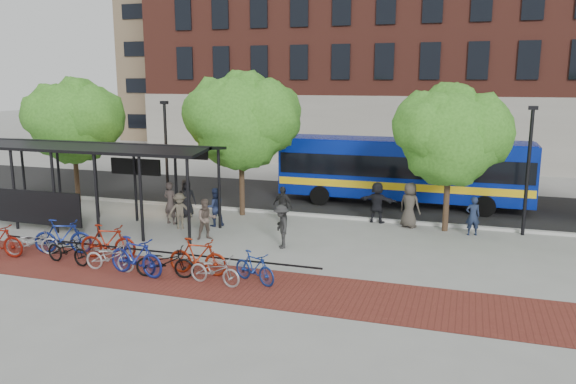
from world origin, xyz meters
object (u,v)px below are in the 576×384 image
(tree_b, at_px, (243,117))
(lamp_post_right, at_px, (528,167))
(tree_c, at_px, (453,132))
(bike_4, at_px, (68,250))
(bike_7, at_px, (136,256))
(pedestrian_0, at_px, (186,198))
(bike_9, at_px, (198,257))
(bus, at_px, (403,168))
(pedestrian_3, at_px, (180,211))
(bike_5, at_px, (108,242))
(pedestrian_9, at_px, (281,227))
(tree_a, at_px, (74,118))
(bike_2, at_px, (32,242))
(bike_3, at_px, (63,237))
(pedestrian_7, at_px, (473,216))
(bike_8, at_px, (165,262))
(pedestrian_1, at_px, (171,203))
(pedestrian_5, at_px, (377,202))
(pedestrian_4, at_px, (283,206))
(pedestrian_8, at_px, (206,219))
(bike_10, at_px, (215,270))
(pedestrian_2, at_px, (215,207))
(bike_11, at_px, (255,267))
(pedestrian_6, at_px, (410,205))
(bus_shelter, at_px, (92,156))
(lamp_post_left, at_px, (166,151))
(bike_6, at_px, (110,257))

(tree_b, bearing_deg, lamp_post_right, 1.20)
(tree_c, relative_size, bike_4, 3.21)
(bike_7, height_order, pedestrian_0, pedestrian_0)
(tree_c, relative_size, bike_9, 2.98)
(tree_b, xyz_separation_m, lamp_post_right, (11.90, 0.25, -1.71))
(bus, distance_m, pedestrian_3, 11.16)
(bus, relative_size, bike_5, 5.97)
(pedestrian_3, bearing_deg, pedestrian_9, -45.76)
(tree_a, distance_m, bike_2, 9.66)
(bike_3, xyz_separation_m, pedestrian_7, (13.90, 7.03, 0.16))
(bike_8, distance_m, pedestrian_1, 6.80)
(bike_4, relative_size, pedestrian_1, 1.00)
(bike_3, height_order, pedestrian_5, pedestrian_5)
(pedestrian_4, xyz_separation_m, pedestrian_8, (-2.11, -3.01, -0.03))
(pedestrian_9, bearing_deg, bike_10, -38.96)
(pedestrian_2, bearing_deg, bike_8, 60.33)
(pedestrian_5, bearing_deg, bike_11, 84.24)
(bike_9, height_order, pedestrian_6, pedestrian_6)
(tree_b, distance_m, pedestrian_4, 4.42)
(bus_shelter, height_order, tree_b, tree_b)
(bike_8, bearing_deg, pedestrian_8, -2.65)
(bike_11, bearing_deg, pedestrian_6, -0.75)
(bike_7, xyz_separation_m, pedestrian_1, (-2.21, 6.12, 0.29))
(lamp_post_right, height_order, pedestrian_8, lamp_post_right)
(pedestrian_3, bearing_deg, pedestrian_5, -6.25)
(bus_shelter, relative_size, pedestrian_0, 6.19)
(pedestrian_0, bearing_deg, tree_c, -30.11)
(pedestrian_0, bearing_deg, bike_2, -146.38)
(bike_11, bearing_deg, pedestrian_7, -15.16)
(bike_10, distance_m, pedestrian_3, 6.88)
(lamp_post_left, xyz_separation_m, bike_2, (-0.79, -8.14, -2.27))
(tree_c, height_order, pedestrian_0, tree_c)
(pedestrian_9, bearing_deg, bike_9, -53.58)
(bike_8, relative_size, pedestrian_4, 1.13)
(pedestrian_8, bearing_deg, bus, 16.40)
(bike_10, bearing_deg, pedestrian_0, 41.16)
(bike_11, bearing_deg, pedestrian_4, 35.72)
(lamp_post_left, distance_m, bike_9, 10.23)
(bike_11, relative_size, pedestrian_6, 0.87)
(bus, bearing_deg, pedestrian_5, -99.08)
(tree_c, relative_size, bike_7, 2.83)
(bus, bearing_deg, bike_6, -121.36)
(bike_6, distance_m, pedestrian_3, 5.40)
(pedestrian_1, xyz_separation_m, pedestrian_9, (5.65, -1.88, -0.11))
(bike_8, xyz_separation_m, bike_10, (1.77, -0.10, -0.04))
(bike_6, relative_size, pedestrian_8, 1.09)
(bike_5, height_order, pedestrian_5, pedestrian_5)
(pedestrian_6, bearing_deg, lamp_post_right, -151.56)
(pedestrian_6, bearing_deg, pedestrian_7, -164.26)
(pedestrian_0, height_order, pedestrian_6, pedestrian_6)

